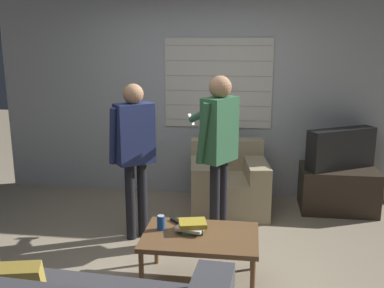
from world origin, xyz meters
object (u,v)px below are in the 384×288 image
at_px(coffee_table, 200,239).
at_px(person_left_standing, 134,144).
at_px(tv, 341,149).
at_px(spare_remote, 176,221).
at_px(soda_can, 161,223).
at_px(book_stack, 192,226).
at_px(person_right_standing, 218,139).
at_px(armchair_beige, 228,184).

distance_m(coffee_table, person_left_standing, 1.25).
distance_m(tv, spare_remote, 2.34).
bearing_deg(soda_can, book_stack, 0.16).
bearing_deg(person_right_standing, soda_can, -176.23).
distance_m(coffee_table, tv, 2.35).
xyz_separation_m(tv, person_left_standing, (-2.18, -1.04, 0.24)).
distance_m(coffee_table, person_right_standing, 1.07).
relative_size(person_right_standing, soda_can, 13.19).
bearing_deg(armchair_beige, soda_can, 65.58).
bearing_deg(soda_can, tv, 45.30).
distance_m(coffee_table, book_stack, 0.13).
xyz_separation_m(person_right_standing, book_stack, (-0.15, -0.79, -0.57)).
relative_size(coffee_table, soda_can, 7.51).
bearing_deg(person_right_standing, spare_remote, -175.41).
height_order(coffee_table, person_left_standing, person_left_standing).
xyz_separation_m(book_stack, spare_remote, (-0.16, 0.17, -0.03)).
relative_size(coffee_table, book_stack, 3.46).
bearing_deg(tv, spare_remote, 13.96).
bearing_deg(person_right_standing, person_left_standing, 124.90).
xyz_separation_m(person_right_standing, soda_can, (-0.42, -0.79, -0.55)).
relative_size(tv, person_right_standing, 0.50).
xyz_separation_m(tv, soda_can, (-1.77, -1.78, -0.25)).
height_order(coffee_table, tv, tv).
bearing_deg(person_left_standing, person_right_standing, -34.10).
distance_m(coffee_table, spare_remote, 0.33).
height_order(armchair_beige, spare_remote, armchair_beige).
relative_size(armchair_beige, soda_can, 7.74).
xyz_separation_m(tv, book_stack, (-1.50, -1.78, -0.27)).
height_order(armchair_beige, coffee_table, armchair_beige).
relative_size(soda_can, spare_remote, 1.05).
height_order(armchair_beige, person_right_standing, person_right_standing).
relative_size(person_left_standing, person_right_standing, 0.95).
distance_m(person_right_standing, soda_can, 1.05).
xyz_separation_m(person_left_standing, spare_remote, (0.51, -0.57, -0.54)).
bearing_deg(spare_remote, person_left_standing, 86.84).
xyz_separation_m(coffee_table, person_right_standing, (0.08, 0.85, 0.65)).
bearing_deg(coffee_table, armchair_beige, 85.25).
xyz_separation_m(armchair_beige, book_stack, (-0.21, -1.60, 0.16)).
bearing_deg(spare_remote, book_stack, -91.08).
height_order(person_left_standing, book_stack, person_left_standing).
height_order(coffee_table, soda_can, soda_can).
bearing_deg(book_stack, soda_can, -179.84).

